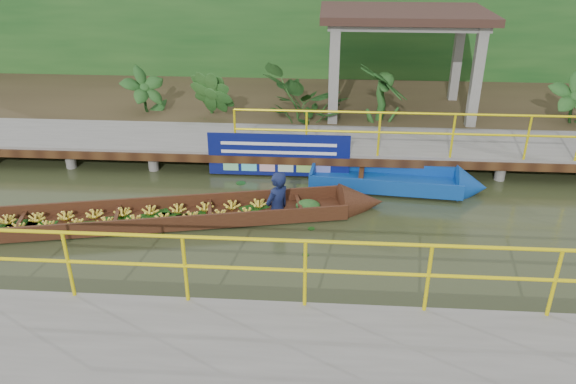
{
  "coord_description": "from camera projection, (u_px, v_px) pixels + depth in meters",
  "views": [
    {
      "loc": [
        1.0,
        -9.2,
        5.36
      ],
      "look_at": [
        0.33,
        0.5,
        0.6
      ],
      "focal_mm": 35.0,
      "sensor_mm": 36.0,
      "label": 1
    }
  ],
  "objects": [
    {
      "name": "land_strip",
      "position": [
        293.0,
        103.0,
        17.29
      ],
      "size": [
        30.0,
        8.0,
        0.45
      ],
      "primitive_type": "cube",
      "color": "#34281A",
      "rests_on": "ground"
    },
    {
      "name": "moored_blue_boat",
      "position": [
        427.0,
        184.0,
        12.17
      ],
      "size": [
        3.85,
        1.33,
        0.9
      ],
      "rotation": [
        0.0,
        0.0,
        -0.09
      ],
      "color": "#0D3C92",
      "rests_on": "ground"
    },
    {
      "name": "ground",
      "position": [
        269.0,
        231.0,
        10.66
      ],
      "size": [
        80.0,
        80.0,
        0.0
      ],
      "primitive_type": "plane",
      "color": "#2B3319",
      "rests_on": "ground"
    },
    {
      "name": "far_dock",
      "position": [
        283.0,
        143.0,
        13.52
      ],
      "size": [
        16.0,
        2.06,
        1.66
      ],
      "color": "slate",
      "rests_on": "ground"
    },
    {
      "name": "tropical_plants",
      "position": [
        373.0,
        95.0,
        14.76
      ],
      "size": [
        14.16,
        1.16,
        1.45
      ],
      "color": "#164418",
      "rests_on": "ground"
    },
    {
      "name": "blue_banner",
      "position": [
        279.0,
        155.0,
        12.64
      ],
      "size": [
        3.2,
        0.04,
        1.0
      ],
      "color": "#0B135B",
      "rests_on": "ground"
    },
    {
      "name": "pavilion",
      "position": [
        403.0,
        24.0,
        14.89
      ],
      "size": [
        4.4,
        3.0,
        3.0
      ],
      "color": "slate",
      "rests_on": "ground"
    },
    {
      "name": "vendor_boat",
      "position": [
        182.0,
        209.0,
        10.94
      ],
      "size": [
        8.82,
        2.67,
        2.06
      ],
      "rotation": [
        0.0,
        0.0,
        0.21
      ],
      "color": "#34190E",
      "rests_on": "ground"
    },
    {
      "name": "foliage_backdrop",
      "position": [
        298.0,
        30.0,
        18.75
      ],
      "size": [
        30.0,
        0.8,
        4.0
      ],
      "primitive_type": "cube",
      "color": "#164418",
      "rests_on": "ground"
    }
  ]
}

